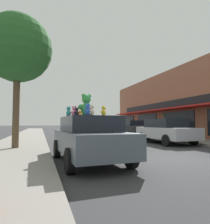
# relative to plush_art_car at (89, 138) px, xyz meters

# --- Properties ---
(ground_plane) EXTENTS (260.00, 260.00, 0.00)m
(ground_plane) POSITION_rel_plush_art_car_xyz_m (3.09, -0.29, -0.82)
(ground_plane) COLOR #333335
(plush_art_car) EXTENTS (2.14, 4.35, 1.54)m
(plush_art_car) POSITION_rel_plush_art_car_xyz_m (0.00, 0.00, 0.00)
(plush_art_car) COLOR #4C5660
(plush_art_car) RESTS_ON ground_plane
(teddy_bear_giant) EXTENTS (0.61, 0.41, 0.81)m
(teddy_bear_giant) POSITION_rel_plush_art_car_xyz_m (-0.06, 0.20, 1.11)
(teddy_bear_giant) COLOR green
(teddy_bear_giant) RESTS_ON plush_art_car
(teddy_bear_blue) EXTENTS (0.23, 0.28, 0.38)m
(teddy_bear_blue) POSITION_rel_plush_art_car_xyz_m (-0.21, -0.68, 0.91)
(teddy_bear_blue) COLOR blue
(teddy_bear_blue) RESTS_ON plush_art_car
(teddy_bear_black) EXTENTS (0.22, 0.16, 0.29)m
(teddy_bear_black) POSITION_rel_plush_art_car_xyz_m (-0.46, -0.23, 0.86)
(teddy_bear_black) COLOR black
(teddy_bear_black) RESTS_ON plush_art_car
(teddy_bear_teal) EXTENTS (0.22, 0.28, 0.38)m
(teddy_bear_teal) POSITION_rel_plush_art_car_xyz_m (-0.62, 0.58, 0.91)
(teddy_bear_teal) COLOR teal
(teddy_bear_teal) RESTS_ON plush_art_car
(teddy_bear_cream) EXTENTS (0.19, 0.23, 0.32)m
(teddy_bear_cream) POSITION_rel_plush_art_car_xyz_m (-0.16, -1.02, 0.88)
(teddy_bear_cream) COLOR beige
(teddy_bear_cream) RESTS_ON plush_art_car
(teddy_bear_white) EXTENTS (0.17, 0.15, 0.24)m
(teddy_bear_white) POSITION_rel_plush_art_car_xyz_m (-0.34, 0.85, 0.84)
(teddy_bear_white) COLOR white
(teddy_bear_white) RESTS_ON plush_art_car
(teddy_bear_pink) EXTENTS (0.28, 0.22, 0.38)m
(teddy_bear_pink) POSITION_rel_plush_art_car_xyz_m (-0.47, 0.27, 0.91)
(teddy_bear_pink) COLOR pink
(teddy_bear_pink) RESTS_ON plush_art_car
(teddy_bear_purple) EXTENTS (0.27, 0.23, 0.37)m
(teddy_bear_purple) POSITION_rel_plush_art_car_xyz_m (-0.02, -0.20, 0.90)
(teddy_bear_purple) COLOR purple
(teddy_bear_purple) RESTS_ON plush_art_car
(teddy_bear_orange) EXTENTS (0.21, 0.15, 0.28)m
(teddy_bear_orange) POSITION_rel_plush_art_car_xyz_m (-0.12, 1.00, 0.86)
(teddy_bear_orange) COLOR orange
(teddy_bear_orange) RESTS_ON plush_art_car
(teddy_bear_yellow) EXTENTS (0.23, 0.21, 0.33)m
(teddy_bear_yellow) POSITION_rel_plush_art_car_xyz_m (0.32, -0.63, 0.88)
(teddy_bear_yellow) COLOR yellow
(teddy_bear_yellow) RESTS_ON plush_art_car
(parked_car_far_center) EXTENTS (2.10, 4.63, 1.61)m
(parked_car_far_center) POSITION_rel_plush_art_car_xyz_m (6.25, 4.64, 0.03)
(parked_car_far_center) COLOR #B7B7BC
(parked_car_far_center) RESTS_ON ground_plane
(parked_car_far_right) EXTENTS (1.98, 4.71, 1.58)m
(parked_car_far_right) POSITION_rel_plush_art_car_xyz_m (6.25, 9.77, 0.03)
(parked_car_far_right) COLOR black
(parked_car_far_right) RESTS_ON ground_plane
(street_tree) EXTENTS (3.34, 3.34, 6.55)m
(street_tree) POSITION_rel_plush_art_car_xyz_m (-2.72, 3.88, 4.17)
(street_tree) COLOR brown
(street_tree) RESTS_ON sidewalk_near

